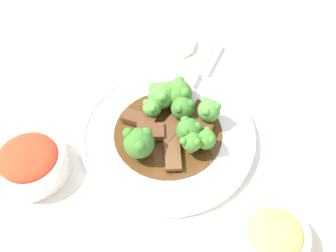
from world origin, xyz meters
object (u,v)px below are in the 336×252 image
(beef_strip_0, at_px, (139,119))
(serving_spoon, at_px, (189,92))
(beef_strip_3, at_px, (150,132))
(broccoli_floret_7, at_px, (139,143))
(broccoli_floret_8, at_px, (206,139))
(broccoli_floret_1, at_px, (152,107))
(broccoli_floret_4, at_px, (161,95))
(beef_strip_2, at_px, (196,127))
(beef_strip_4, at_px, (172,150))
(broccoli_floret_5, at_px, (192,141))
(side_bowl_appetizer, at_px, (274,237))
(broccoli_floret_2, at_px, (178,93))
(sauce_dish, at_px, (176,44))
(broccoli_floret_3, at_px, (189,130))
(main_plate, at_px, (168,134))
(broccoli_floret_0, at_px, (183,108))
(side_bowl_kimchi, at_px, (30,162))
(broccoli_floret_6, at_px, (209,110))
(beef_strip_1, at_px, (169,127))

(beef_strip_0, xyz_separation_m, serving_spoon, (0.01, -0.11, 0.00))
(beef_strip_3, relative_size, broccoli_floret_7, 1.05)
(broccoli_floret_8, bearing_deg, broccoli_floret_1, 24.43)
(beef_strip_0, relative_size, broccoli_floret_1, 1.59)
(serving_spoon, bearing_deg, broccoli_floret_4, 92.31)
(beef_strip_2, relative_size, broccoli_floret_8, 1.60)
(beef_strip_4, distance_m, broccoli_floret_5, 0.04)
(side_bowl_appetizer, bearing_deg, broccoli_floret_2, -0.37)
(beef_strip_2, relative_size, sauce_dish, 0.79)
(broccoli_floret_1, bearing_deg, broccoli_floret_3, -159.33)
(broccoli_floret_5, relative_size, side_bowl_appetizer, 0.44)
(broccoli_floret_8, bearing_deg, beef_strip_2, -8.52)
(broccoli_floret_4, xyz_separation_m, broccoli_floret_5, (-0.11, 0.00, -0.00))
(beef_strip_4, bearing_deg, broccoli_floret_1, -3.86)
(beef_strip_3, relative_size, beef_strip_4, 0.69)
(beef_strip_0, relative_size, sauce_dish, 0.74)
(main_plate, height_order, serving_spoon, serving_spoon)
(broccoli_floret_0, bearing_deg, broccoli_floret_7, 108.24)
(main_plate, relative_size, broccoli_floret_7, 5.79)
(main_plate, relative_size, side_bowl_kimchi, 2.55)
(beef_strip_2, distance_m, broccoli_floret_2, 0.07)
(beef_strip_2, distance_m, broccoli_floret_3, 0.03)
(beef_strip_0, bearing_deg, main_plate, -141.33)
(beef_strip_2, bearing_deg, beef_strip_0, 51.79)
(main_plate, relative_size, broccoli_floret_0, 6.85)
(beef_strip_3, bearing_deg, broccoli_floret_7, 127.39)
(broccoli_floret_2, height_order, side_bowl_appetizer, broccoli_floret_2)
(broccoli_floret_8, bearing_deg, main_plate, 33.51)
(broccoli_floret_1, xyz_separation_m, broccoli_floret_6, (-0.06, -0.08, 0.01))
(main_plate, xyz_separation_m, broccoli_floret_7, (-0.02, 0.06, 0.04))
(sauce_dish, bearing_deg, main_plate, 147.53)
(beef_strip_4, height_order, broccoli_floret_6, broccoli_floret_6)
(broccoli_floret_6, height_order, side_bowl_kimchi, broccoli_floret_6)
(beef_strip_4, height_order, sauce_dish, beef_strip_4)
(broccoli_floret_5, bearing_deg, serving_spoon, -28.26)
(broccoli_floret_0, relative_size, broccoli_floret_6, 0.92)
(main_plate, xyz_separation_m, beef_strip_3, (0.01, 0.03, 0.02))
(broccoli_floret_1, bearing_deg, main_plate, -169.86)
(beef_strip_2, height_order, broccoli_floret_0, broccoli_floret_0)
(broccoli_floret_1, relative_size, serving_spoon, 0.21)
(main_plate, relative_size, side_bowl_appetizer, 3.02)
(broccoli_floret_1, relative_size, broccoli_floret_4, 0.70)
(broccoli_floret_2, relative_size, broccoli_floret_4, 1.00)
(broccoli_floret_0, bearing_deg, beef_strip_2, -168.55)
(beef_strip_1, distance_m, beef_strip_2, 0.05)
(beef_strip_1, height_order, broccoli_floret_2, broccoli_floret_2)
(broccoli_floret_4, distance_m, serving_spoon, 0.06)
(side_bowl_kimchi, relative_size, sauce_dish, 1.46)
(beef_strip_0, height_order, broccoli_floret_7, broccoli_floret_7)
(main_plate, bearing_deg, broccoli_floret_7, 105.04)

